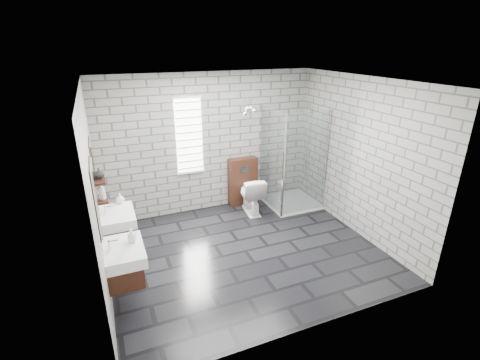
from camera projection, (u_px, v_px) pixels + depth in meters
floor at (245, 252)px, 5.70m from camera, size 4.20×3.60×0.02m
ceiling at (247, 80)px, 4.69m from camera, size 4.20×3.60×0.02m
wall_back at (209, 144)px, 6.75m from camera, size 4.20×0.02×2.70m
wall_front at (314, 231)px, 3.64m from camera, size 4.20×0.02×2.70m
wall_left at (95, 197)px, 4.45m from camera, size 0.02×3.60×2.70m
wall_right at (359, 158)px, 5.94m from camera, size 0.02×3.60×2.70m
vanity_left at (121, 254)px, 4.29m from camera, size 0.47×0.70×1.57m
vanity_right at (115, 218)px, 5.15m from camera, size 0.47×0.70×1.57m
shelf_lower at (102, 199)px, 4.45m from camera, size 0.14×0.30×0.03m
shelf_upper at (99, 180)px, 4.35m from camera, size 0.14×0.30×0.03m
window at (189, 136)px, 6.51m from camera, size 0.56×0.05×1.48m
cistern_panel at (243, 181)px, 7.21m from camera, size 0.60×0.20×1.00m
flush_plate at (245, 169)px, 7.01m from camera, size 0.18×0.01×0.12m
shower_enclosure at (290, 184)px, 7.06m from camera, size 1.00×1.00×2.03m
pendant_cluster at (250, 109)px, 6.36m from camera, size 0.27×0.21×0.77m
toilet at (251, 194)px, 6.89m from camera, size 0.50×0.78×0.75m
soap_bottle_a at (132, 235)px, 4.34m from camera, size 0.11×0.11×0.19m
soap_bottle_b at (120, 198)px, 5.40m from camera, size 0.14×0.14×0.16m
soap_bottle_c at (102, 191)px, 4.37m from camera, size 0.10×0.11×0.22m
vase at (99, 173)px, 4.36m from camera, size 0.14×0.14×0.13m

